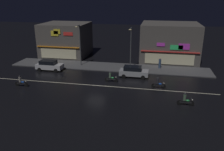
{
  "coord_description": "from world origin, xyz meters",
  "views": [
    {
      "loc": [
        7.87,
        -28.12,
        11.62
      ],
      "look_at": [
        2.1,
        1.01,
        1.24
      ],
      "focal_mm": 36.74,
      "sensor_mm": 36.0,
      "label": 1
    }
  ],
  "objects_px": {
    "parked_car_near_kerb": "(49,65)",
    "motorcycle_following": "(111,78)",
    "streetlamp_mid": "(131,45)",
    "parked_car_trailing": "(134,71)",
    "motorcycle_opposite_lane": "(21,82)",
    "traffic_cone": "(123,72)",
    "motorcycle_trailing_far": "(185,100)",
    "pedestrian_on_sidewalk": "(160,63)",
    "streetlamp_west": "(80,42)",
    "motorcycle_lead": "(158,84)"
  },
  "relations": [
    {
      "from": "streetlamp_west",
      "to": "motorcycle_lead",
      "type": "relative_size",
      "value": 3.64
    },
    {
      "from": "pedestrian_on_sidewalk",
      "to": "parked_car_trailing",
      "type": "xyz_separation_m",
      "value": [
        -3.85,
        -4.88,
        -0.07
      ]
    },
    {
      "from": "motorcycle_lead",
      "to": "traffic_cone",
      "type": "relative_size",
      "value": 3.45
    },
    {
      "from": "traffic_cone",
      "to": "motorcycle_opposite_lane",
      "type": "bearing_deg",
      "value": -147.87
    },
    {
      "from": "streetlamp_mid",
      "to": "motorcycle_lead",
      "type": "relative_size",
      "value": 3.54
    },
    {
      "from": "parked_car_near_kerb",
      "to": "motorcycle_lead",
      "type": "xyz_separation_m",
      "value": [
        17.55,
        -4.38,
        -0.24
      ]
    },
    {
      "from": "streetlamp_mid",
      "to": "motorcycle_opposite_lane",
      "type": "relative_size",
      "value": 3.54
    },
    {
      "from": "streetlamp_mid",
      "to": "motorcycle_lead",
      "type": "bearing_deg",
      "value": -58.41
    },
    {
      "from": "parked_car_near_kerb",
      "to": "motorcycle_opposite_lane",
      "type": "xyz_separation_m",
      "value": [
        -0.63,
        -7.29,
        -0.24
      ]
    },
    {
      "from": "motorcycle_opposite_lane",
      "to": "motorcycle_lead",
      "type": "bearing_deg",
      "value": -166.52
    },
    {
      "from": "streetlamp_mid",
      "to": "parked_car_trailing",
      "type": "height_order",
      "value": "streetlamp_mid"
    },
    {
      "from": "motorcycle_trailing_far",
      "to": "streetlamp_west",
      "type": "bearing_deg",
      "value": -44.14
    },
    {
      "from": "streetlamp_west",
      "to": "parked_car_trailing",
      "type": "xyz_separation_m",
      "value": [
        9.64,
        -3.89,
        -3.37
      ]
    },
    {
      "from": "motorcycle_following",
      "to": "motorcycle_trailing_far",
      "type": "distance_m",
      "value": 11.15
    },
    {
      "from": "streetlamp_mid",
      "to": "pedestrian_on_sidewalk",
      "type": "xyz_separation_m",
      "value": [
        4.83,
        1.11,
        -3.19
      ]
    },
    {
      "from": "parked_car_trailing",
      "to": "streetlamp_mid",
      "type": "bearing_deg",
      "value": -75.51
    },
    {
      "from": "streetlamp_west",
      "to": "streetlamp_mid",
      "type": "distance_m",
      "value": 8.66
    },
    {
      "from": "streetlamp_west",
      "to": "motorcycle_opposite_lane",
      "type": "bearing_deg",
      "value": -114.61
    },
    {
      "from": "pedestrian_on_sidewalk",
      "to": "parked_car_near_kerb",
      "type": "height_order",
      "value": "pedestrian_on_sidewalk"
    },
    {
      "from": "motorcycle_opposite_lane",
      "to": "motorcycle_trailing_far",
      "type": "relative_size",
      "value": 1.0
    },
    {
      "from": "streetlamp_mid",
      "to": "motorcycle_trailing_far",
      "type": "height_order",
      "value": "streetlamp_mid"
    },
    {
      "from": "streetlamp_mid",
      "to": "parked_car_near_kerb",
      "type": "relative_size",
      "value": 1.56
    },
    {
      "from": "pedestrian_on_sidewalk",
      "to": "motorcycle_lead",
      "type": "distance_m",
      "value": 8.69
    },
    {
      "from": "streetlamp_mid",
      "to": "traffic_cone",
      "type": "relative_size",
      "value": 12.23
    },
    {
      "from": "parked_car_trailing",
      "to": "motorcycle_trailing_far",
      "type": "relative_size",
      "value": 2.26
    },
    {
      "from": "motorcycle_following",
      "to": "traffic_cone",
      "type": "bearing_deg",
      "value": 71.46
    },
    {
      "from": "motorcycle_lead",
      "to": "parked_car_near_kerb",
      "type": "bearing_deg",
      "value": 158.31
    },
    {
      "from": "parked_car_trailing",
      "to": "motorcycle_following",
      "type": "height_order",
      "value": "parked_car_trailing"
    },
    {
      "from": "parked_car_trailing",
      "to": "motorcycle_opposite_lane",
      "type": "xyz_separation_m",
      "value": [
        -14.49,
        -6.71,
        -0.24
      ]
    },
    {
      "from": "motorcycle_following",
      "to": "parked_car_near_kerb",
      "type": "bearing_deg",
      "value": 160.51
    },
    {
      "from": "pedestrian_on_sidewalk",
      "to": "parked_car_trailing",
      "type": "relative_size",
      "value": 0.41
    },
    {
      "from": "parked_car_trailing",
      "to": "motorcycle_trailing_far",
      "type": "xyz_separation_m",
      "value": [
        6.66,
        -8.37,
        -0.24
      ]
    },
    {
      "from": "motorcycle_lead",
      "to": "motorcycle_opposite_lane",
      "type": "relative_size",
      "value": 1.0
    },
    {
      "from": "streetlamp_mid",
      "to": "pedestrian_on_sidewalk",
      "type": "bearing_deg",
      "value": 12.91
    },
    {
      "from": "parked_car_trailing",
      "to": "motorcycle_trailing_far",
      "type": "bearing_deg",
      "value": 128.5
    },
    {
      "from": "parked_car_near_kerb",
      "to": "traffic_cone",
      "type": "xyz_separation_m",
      "value": [
        12.04,
        0.66,
        -0.59
      ]
    },
    {
      "from": "streetlamp_mid",
      "to": "traffic_cone",
      "type": "bearing_deg",
      "value": -108.47
    },
    {
      "from": "motorcycle_opposite_lane",
      "to": "traffic_cone",
      "type": "xyz_separation_m",
      "value": [
        12.67,
        7.96,
        -0.36
      ]
    },
    {
      "from": "pedestrian_on_sidewalk",
      "to": "motorcycle_opposite_lane",
      "type": "height_order",
      "value": "pedestrian_on_sidewalk"
    },
    {
      "from": "parked_car_near_kerb",
      "to": "motorcycle_following",
      "type": "relative_size",
      "value": 2.26
    },
    {
      "from": "streetlamp_west",
      "to": "motorcycle_following",
      "type": "xyz_separation_m",
      "value": [
        6.7,
        -6.59,
        -3.61
      ]
    },
    {
      "from": "motorcycle_lead",
      "to": "motorcycle_trailing_far",
      "type": "height_order",
      "value": "same"
    },
    {
      "from": "pedestrian_on_sidewalk",
      "to": "parked_car_near_kerb",
      "type": "distance_m",
      "value": 18.23
    },
    {
      "from": "pedestrian_on_sidewalk",
      "to": "traffic_cone",
      "type": "relative_size",
      "value": 3.18
    },
    {
      "from": "streetlamp_mid",
      "to": "parked_car_trailing",
      "type": "distance_m",
      "value": 5.09
    },
    {
      "from": "streetlamp_west",
      "to": "motorcycle_following",
      "type": "distance_m",
      "value": 10.07
    },
    {
      "from": "traffic_cone",
      "to": "motorcycle_lead",
      "type": "bearing_deg",
      "value": -42.51
    },
    {
      "from": "streetlamp_mid",
      "to": "motorcycle_lead",
      "type": "xyz_separation_m",
      "value": [
        4.66,
        -7.57,
        -3.5
      ]
    },
    {
      "from": "motorcycle_following",
      "to": "parked_car_trailing",
      "type": "bearing_deg",
      "value": 39.88
    },
    {
      "from": "motorcycle_lead",
      "to": "motorcycle_following",
      "type": "height_order",
      "value": "same"
    }
  ]
}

